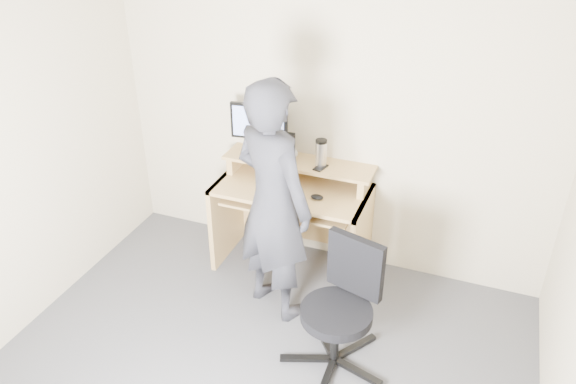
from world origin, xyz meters
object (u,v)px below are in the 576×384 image
Objects in this scene: monitor at (259,125)px; desk at (295,205)px; office_chair at (343,302)px; person at (273,203)px.

desk is at bearing -19.45° from monitor.
person reaches higher than office_chair.
monitor is 0.25× the size of person.
desk is 1.36× the size of office_chair.
monitor reaches higher than office_chair.
office_chair is 0.82m from person.
desk is 0.70m from monitor.
desk is 2.65× the size of monitor.
person is (0.05, -0.57, 0.35)m from desk.
desk is at bearing 142.07° from office_chair.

